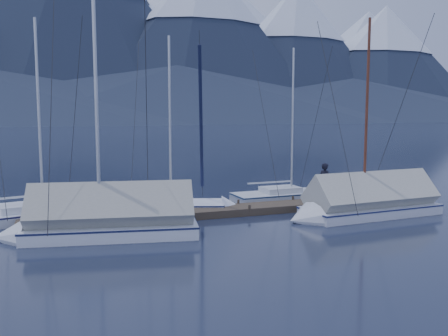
# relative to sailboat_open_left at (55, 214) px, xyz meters

# --- Properties ---
(ground) EXTENTS (1000.00, 1000.00, 0.00)m
(ground) POSITION_rel_sailboat_open_left_xyz_m (7.46, -3.99, -0.17)
(ground) COLOR black
(ground) RESTS_ON ground
(mountain_range) EXTENTS (877.00, 584.00, 150.50)m
(mountain_range) POSITION_rel_sailboat_open_left_xyz_m (11.59, 366.46, 58.48)
(mountain_range) COLOR #475675
(mountain_range) RESTS_ON ground
(dock) EXTENTS (18.00, 1.50, 0.54)m
(dock) POSITION_rel_sailboat_open_left_xyz_m (7.46, -1.99, -0.06)
(dock) COLOR #382D23
(dock) RESTS_ON ground
(mooring_posts) EXTENTS (15.12, 1.52, 0.35)m
(mooring_posts) POSITION_rel_sailboat_open_left_xyz_m (6.96, -1.99, 0.18)
(mooring_posts) COLOR #382D23
(mooring_posts) RESTS_ON ground
(sailboat_open_left) EXTENTS (7.61, 3.82, 9.69)m
(sailboat_open_left) POSITION_rel_sailboat_open_left_xyz_m (0.00, 0.00, 0.00)
(sailboat_open_left) COLOR silver
(sailboat_open_left) RESTS_ON ground
(sailboat_open_mid) EXTENTS (7.19, 4.11, 9.17)m
(sailboat_open_mid) POSITION_rel_sailboat_open_left_xyz_m (5.78, -0.48, -0.01)
(sailboat_open_mid) COLOR white
(sailboat_open_mid) RESTS_ON ground
(sailboat_open_right) EXTENTS (6.89, 2.93, 9.03)m
(sailboat_open_right) POSITION_rel_sailboat_open_left_xyz_m (12.80, 0.54, -0.01)
(sailboat_open_right) COLOR silver
(sailboat_open_right) RESTS_ON ground
(sailboat_covered_near) EXTENTS (7.76, 3.29, 9.91)m
(sailboat_covered_near) POSITION_rel_sailboat_open_left_xyz_m (13.25, -4.49, 0.32)
(sailboat_covered_near) COLOR silver
(sailboat_covered_near) RESTS_ON ground
(sailboat_covered_far) EXTENTS (7.91, 3.70, 10.69)m
(sailboat_covered_far) POSITION_rel_sailboat_open_left_xyz_m (1.47, -4.17, 0.35)
(sailboat_covered_far) COLOR white
(sailboat_covered_far) RESTS_ON ground
(person) EXTENTS (0.65, 0.80, 1.89)m
(person) POSITION_rel_sailboat_open_left_xyz_m (12.96, -1.86, 1.12)
(person) COLOR black
(person) RESTS_ON dock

